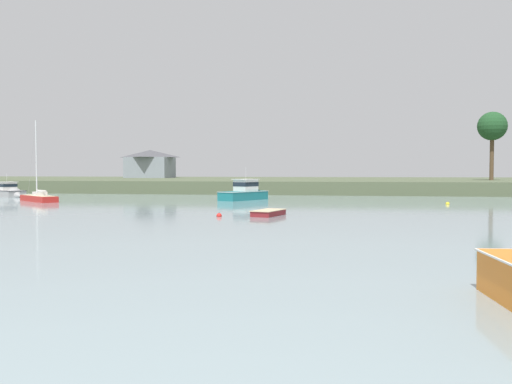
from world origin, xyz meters
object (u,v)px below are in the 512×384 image
object	(u,v)px
cruiser_teal	(247,195)
sailboat_red	(39,200)
dinghy_maroon	(268,214)
mooring_buoy_yellow	(448,204)
mooring_buoy_red	(219,216)
cruiser_grey	(9,193)

from	to	relation	value
cruiser_teal	sailboat_red	size ratio (longest dim) A/B	0.80
dinghy_maroon	cruiser_teal	distance (m)	24.41
mooring_buoy_yellow	mooring_buoy_red	bearing A→B (deg)	-137.27
sailboat_red	mooring_buoy_yellow	size ratio (longest dim) A/B	21.52
mooring_buoy_red	cruiser_teal	bearing A→B (deg)	95.15
sailboat_red	mooring_buoy_red	distance (m)	31.61
dinghy_maroon	mooring_buoy_red	world-z (taller)	dinghy_maroon
mooring_buoy_red	cruiser_grey	bearing A→B (deg)	143.19
cruiser_grey	mooring_buoy_red	size ratio (longest dim) A/B	16.10
dinghy_maroon	sailboat_red	world-z (taller)	sailboat_red
cruiser_teal	mooring_buoy_red	world-z (taller)	cruiser_teal
dinghy_maroon	sailboat_red	distance (m)	34.02
mooring_buoy_yellow	cruiser_teal	bearing A→B (deg)	165.87
cruiser_grey	mooring_buoy_red	distance (m)	46.06
cruiser_teal	sailboat_red	world-z (taller)	sailboat_red
cruiser_grey	cruiser_teal	size ratio (longest dim) A/B	0.96
dinghy_maroon	sailboat_red	size ratio (longest dim) A/B	0.40
dinghy_maroon	mooring_buoy_red	size ratio (longest dim) A/B	8.45
cruiser_teal	cruiser_grey	bearing A→B (deg)	176.16
dinghy_maroon	mooring_buoy_yellow	world-z (taller)	dinghy_maroon
cruiser_grey	sailboat_red	bearing A→B (deg)	-43.50
cruiser_grey	sailboat_red	xyz separation A→B (m)	(10.58, -10.04, -0.23)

